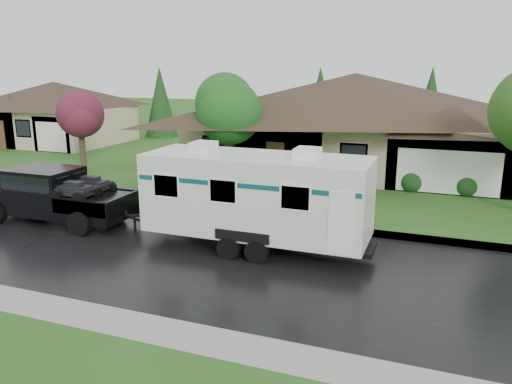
% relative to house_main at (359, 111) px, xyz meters
% --- Properties ---
extents(ground, '(140.00, 140.00, 0.00)m').
position_rel_house_main_xyz_m(ground, '(-2.29, -13.84, -3.59)').
color(ground, '#24561B').
rests_on(ground, ground).
extents(road, '(140.00, 8.00, 0.01)m').
position_rel_house_main_xyz_m(road, '(-2.29, -15.84, -3.59)').
color(road, black).
rests_on(road, ground).
extents(curb, '(140.00, 0.50, 0.15)m').
position_rel_house_main_xyz_m(curb, '(-2.29, -11.59, -3.52)').
color(curb, gray).
rests_on(curb, ground).
extents(lawn, '(140.00, 26.00, 0.15)m').
position_rel_house_main_xyz_m(lawn, '(-2.29, 1.16, -3.52)').
color(lawn, '#24561B').
rests_on(lawn, ground).
extents(house_main, '(19.44, 10.80, 6.90)m').
position_rel_house_main_xyz_m(house_main, '(0.00, 0.00, 0.00)').
color(house_main, gray).
rests_on(house_main, lawn).
extents(house_far, '(10.80, 8.64, 5.80)m').
position_rel_house_main_xyz_m(house_far, '(-24.07, 2.02, -0.62)').
color(house_far, '#C3B191').
rests_on(house_far, lawn).
extents(tree_left_green, '(3.38, 3.38, 5.60)m').
position_rel_house_main_xyz_m(tree_left_green, '(-5.53, -6.27, 0.44)').
color(tree_left_green, '#382B1E').
rests_on(tree_left_green, lawn).
extents(tree_red, '(2.77, 2.77, 4.58)m').
position_rel_house_main_xyz_m(tree_red, '(-14.87, -6.34, -0.27)').
color(tree_red, '#382B1E').
rests_on(tree_red, lawn).
extents(shrub_row, '(13.60, 1.00, 1.00)m').
position_rel_house_main_xyz_m(shrub_row, '(-0.29, -4.54, -2.94)').
color(shrub_row, '#143814').
rests_on(shrub_row, lawn).
extents(pickup_truck, '(6.53, 2.48, 2.18)m').
position_rel_house_main_xyz_m(pickup_truck, '(-9.85, -14.37, -2.43)').
color(pickup_truck, black).
rests_on(pickup_truck, ground).
extents(travel_trailer, '(8.05, 2.83, 3.61)m').
position_rel_house_main_xyz_m(travel_trailer, '(-1.03, -14.37, -1.67)').
color(travel_trailer, silver).
rests_on(travel_trailer, ground).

